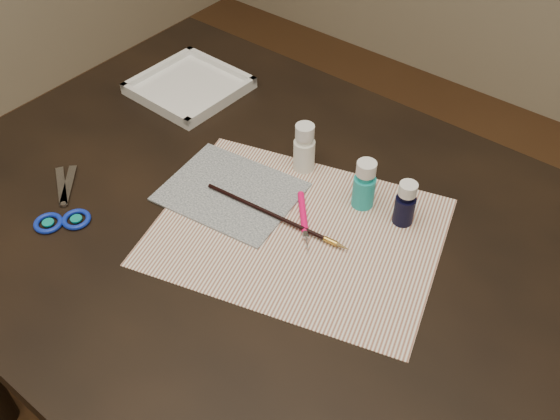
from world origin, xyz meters
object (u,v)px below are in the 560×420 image
Objects in this scene: scissors at (60,198)px; paper at (297,231)px; canvas at (231,192)px; paint_bottle_white at (304,148)px; paint_bottle_navy at (405,204)px; paint_bottle_cyan at (364,184)px; palette_tray at (189,86)px.

paper is at bearing -118.67° from scissors.
paint_bottle_white is (0.06, 0.14, 0.04)m from canvas.
paint_bottle_navy is (0.28, 0.13, 0.04)m from canvas.
paper is at bearing -111.63° from paint_bottle_cyan.
paint_bottle_cyan is 0.53m from scissors.
palette_tray is at bearing 171.19° from paint_bottle_white.
paper is 4.94× the size of paint_bottle_cyan.
paint_bottle_cyan is 0.49m from palette_tray.
paper is 5.48× the size of paint_bottle_navy.
paint_bottle_white reaches higher than paint_bottle_navy.
paint_bottle_navy reaches higher than scissors.
paint_bottle_navy reaches higher than canvas.
scissors is 0.40m from palette_tray.
palette_tray is at bearing 173.66° from paint_bottle_navy.
paint_bottle_navy is at bearing 24.82° from canvas.
paint_bottle_navy is (0.22, -0.01, -0.01)m from paint_bottle_white.
paint_bottle_white is 0.44m from scissors.
paint_bottle_white is 0.14m from paint_bottle_cyan.
paint_bottle_cyan reaches higher than scissors.
paint_bottle_white is at bearing 177.68° from paint_bottle_navy.
paint_bottle_white is (-0.09, 0.14, 0.05)m from paper.
scissors is (-0.22, -0.20, 0.00)m from canvas.
paint_bottle_cyan is (0.14, -0.02, -0.00)m from paint_bottle_white.
scissors is (-0.28, -0.34, -0.04)m from paint_bottle_white.
paint_bottle_cyan is (0.20, 0.12, 0.04)m from canvas.
paint_bottle_cyan is 1.11× the size of paint_bottle_navy.
paint_bottle_cyan reaches higher than canvas.
paint_bottle_white is 0.47× the size of palette_tray.
paper is 0.15m from canvas.
paint_bottle_white is at bearing 173.65° from paint_bottle_cyan.
palette_tray reaches higher than paper.
palette_tray is at bearing 171.89° from paint_bottle_cyan.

